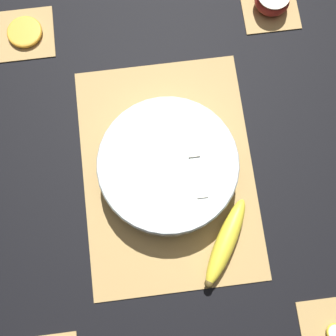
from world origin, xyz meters
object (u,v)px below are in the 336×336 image
(fruit_salad_bowl, at_px, (168,167))
(banana_coin_single, at_px, (335,332))
(orange_slice_whole, at_px, (25,32))
(apple_half, at_px, (272,0))
(whole_banana, at_px, (226,242))

(fruit_salad_bowl, distance_m, banana_coin_single, 0.44)
(orange_slice_whole, bearing_deg, apple_half, -90.00)
(whole_banana, bearing_deg, orange_slice_whole, 35.78)
(whole_banana, height_order, orange_slice_whole, whole_banana)
(apple_half, distance_m, orange_slice_whole, 0.55)
(fruit_salad_bowl, height_order, banana_coin_single, fruit_salad_bowl)
(apple_half, bearing_deg, orange_slice_whole, 90.00)
(apple_half, xyz_separation_m, orange_slice_whole, (0.00, 0.55, -0.02))
(fruit_salad_bowl, xyz_separation_m, whole_banana, (-0.16, -0.09, -0.02))
(whole_banana, bearing_deg, banana_coin_single, -136.39)
(whole_banana, distance_m, banana_coin_single, 0.26)
(fruit_salad_bowl, relative_size, banana_coin_single, 8.18)
(apple_half, relative_size, banana_coin_single, 2.29)
(fruit_salad_bowl, height_order, orange_slice_whole, fruit_salad_bowl)
(fruit_salad_bowl, relative_size, apple_half, 3.57)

